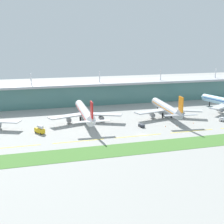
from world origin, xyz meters
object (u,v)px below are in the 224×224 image
at_px(airliner_near_middle, 85,112).
at_px(safety_cone_nose_front, 177,126).
at_px(safety_cone_right_wingtip, 193,123).
at_px(airliner_far_middle, 167,108).
at_px(pushback_tug, 142,125).
at_px(safety_cone_left_wingtip, 166,126).
at_px(fuel_truck, 40,130).
at_px(baggage_cart, 222,119).

distance_m(airliner_near_middle, safety_cone_nose_front, 60.20).
bearing_deg(safety_cone_right_wingtip, safety_cone_nose_front, -167.15).
bearing_deg(airliner_far_middle, pushback_tug, -143.60).
height_order(airliner_near_middle, airliner_far_middle, same).
bearing_deg(airliner_near_middle, safety_cone_left_wingtip, -30.49).
height_order(airliner_near_middle, pushback_tug, airliner_near_middle).
xyz_separation_m(airliner_far_middle, safety_cone_left_wingtip, (-11.94, -23.46, -6.09)).
relative_size(safety_cone_left_wingtip, safety_cone_right_wingtip, 1.00).
xyz_separation_m(airliner_near_middle, airliner_far_middle, (57.55, -3.40, -0.01)).
relative_size(airliner_near_middle, safety_cone_nose_front, 94.44).
relative_size(airliner_near_middle, fuel_truck, 8.80).
xyz_separation_m(pushback_tug, safety_cone_nose_front, (22.20, -4.48, -0.75)).
bearing_deg(baggage_cart, safety_cone_left_wingtip, -176.69).
xyz_separation_m(baggage_cart, safety_cone_right_wingtip, (-21.47, 0.01, -0.91)).
relative_size(fuel_truck, safety_cone_right_wingtip, 10.74).
height_order(airliner_far_middle, pushback_tug, airliner_far_middle).
xyz_separation_m(pushback_tug, safety_cone_right_wingtip, (35.54, -1.44, -0.75)).
distance_m(airliner_far_middle, safety_cone_right_wingtip, 23.64).
distance_m(airliner_far_middle, pushback_tug, 33.37).
bearing_deg(safety_cone_left_wingtip, safety_cone_right_wingtip, 6.72).
bearing_deg(airliner_far_middle, safety_cone_left_wingtip, -116.98).
bearing_deg(safety_cone_right_wingtip, airliner_far_middle, 113.27).
xyz_separation_m(airliner_near_middle, safety_cone_nose_front, (53.24, -27.43, -6.10)).
height_order(fuel_truck, safety_cone_nose_front, fuel_truck).
height_order(airliner_near_middle, fuel_truck, airliner_near_middle).
bearing_deg(safety_cone_right_wingtip, airliner_near_middle, 159.88).
xyz_separation_m(airliner_near_middle, safety_cone_left_wingtip, (45.61, -26.86, -6.10)).
distance_m(airliner_far_middle, fuel_truck, 89.65).
height_order(baggage_cart, pushback_tug, baggage_cart).
xyz_separation_m(safety_cone_nose_front, safety_cone_right_wingtip, (13.34, 3.04, 0.00)).
bearing_deg(airliner_near_middle, baggage_cart, -15.49).
height_order(airliner_far_middle, safety_cone_left_wingtip, airliner_far_middle).
relative_size(safety_cone_left_wingtip, safety_cone_nose_front, 1.00).
relative_size(baggage_cart, safety_cone_left_wingtip, 5.42).
distance_m(pushback_tug, safety_cone_nose_front, 22.66).
xyz_separation_m(airliner_far_middle, pushback_tug, (-26.51, -19.54, -5.34)).
bearing_deg(safety_cone_nose_front, pushback_tug, 168.58).
xyz_separation_m(fuel_truck, pushback_tug, (61.65, -3.84, -1.16)).
distance_m(safety_cone_left_wingtip, safety_cone_nose_front, 7.65).
bearing_deg(fuel_truck, safety_cone_right_wingtip, -3.11).
height_order(fuel_truck, safety_cone_right_wingtip, fuel_truck).
xyz_separation_m(airliner_near_middle, safety_cone_right_wingtip, (66.58, -24.39, -6.10)).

